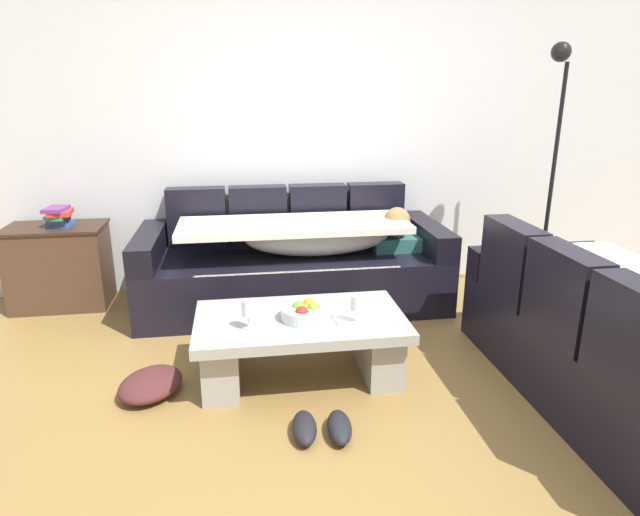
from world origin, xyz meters
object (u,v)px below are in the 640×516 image
couch_near_window (621,347)px  side_cabinet (60,266)px  fruit_bowl (305,312)px  open_magazine (356,315)px  book_stack_on_cabinet (59,216)px  crumpled_garment (151,384)px  wine_glass_near_right (357,304)px  pair_of_shoes (322,427)px  couch_along_wall (298,263)px  floor_lamp (552,159)px  wine_glass_near_left (248,309)px  coffee_table (300,339)px

couch_near_window → side_cabinet: bearing=60.1°
fruit_bowl → open_magazine: bearing=-0.5°
book_stack_on_cabinet → crumpled_garment: 1.79m
book_stack_on_cabinet → wine_glass_near_right: bearing=-37.6°
couch_near_window → crumpled_garment: bearing=79.2°
pair_of_shoes → crumpled_garment: bearing=149.6°
crumpled_garment → couch_along_wall: bearing=51.7°
wine_glass_near_right → floor_lamp: floor_lamp is taller
crumpled_garment → book_stack_on_cabinet: bearing=119.4°
open_magazine → side_cabinet: side_cabinet is taller
wine_glass_near_left → pair_of_shoes: bearing=-55.1°
coffee_table → open_magazine: open_magazine is taller
fruit_bowl → pair_of_shoes: 0.68m
wine_glass_near_right → side_cabinet: 2.52m
fruit_bowl → wine_glass_near_right: 0.30m
crumpled_garment → coffee_table: bearing=4.9°
open_magazine → floor_lamp: bearing=25.7°
coffee_table → side_cabinet: side_cabinet is taller
floor_lamp → pair_of_shoes: floor_lamp is taller
wine_glass_near_right → side_cabinet: bearing=143.1°
coffee_table → pair_of_shoes: size_ratio=3.89×
open_magazine → crumpled_garment: size_ratio=0.70×
couch_near_window → open_magazine: (-1.31, 0.51, 0.05)m
couch_along_wall → wine_glass_near_right: 1.31m
couch_near_window → pair_of_shoes: couch_near_window is taller
wine_glass_near_left → book_stack_on_cabinet: size_ratio=0.68×
coffee_table → floor_lamp: 2.45m
coffee_table → book_stack_on_cabinet: bearing=140.5°
open_magazine → pair_of_shoes: (-0.29, -0.56, -0.34)m
book_stack_on_cabinet → floor_lamp: size_ratio=0.13×
wine_glass_near_right → book_stack_on_cabinet: 2.49m
couch_along_wall → open_magazine: couch_along_wall is taller
open_magazine → floor_lamp: 2.15m
pair_of_shoes → open_magazine: bearing=62.9°
wine_glass_near_right → book_stack_on_cabinet: book_stack_on_cabinet is taller
wine_glass_near_left → crumpled_garment: (-0.55, 0.05, -0.44)m
couch_near_window → couch_along_wall: bearing=41.9°
coffee_table → wine_glass_near_right: bearing=-24.6°
coffee_table → fruit_bowl: bearing=-48.2°
side_cabinet → pair_of_shoes: 2.64m
couch_near_window → fruit_bowl: couch_near_window is taller
coffee_table → crumpled_garment: (-0.85, -0.07, -0.18)m
coffee_table → book_stack_on_cabinet: (-1.67, 1.38, 0.48)m
open_magazine → fruit_bowl: bearing=174.4°
fruit_bowl → floor_lamp: bearing=26.9°
wine_glass_near_right → couch_near_window: bearing=-17.1°
couch_near_window → pair_of_shoes: bearing=91.7°
coffee_table → wine_glass_near_left: (-0.30, -0.12, 0.26)m
side_cabinet → coffee_table: bearing=-38.7°
open_magazine → crumpled_garment: (-1.17, -0.04, -0.33)m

